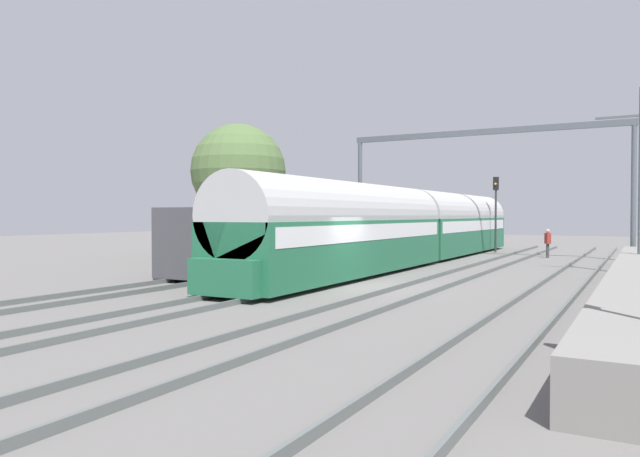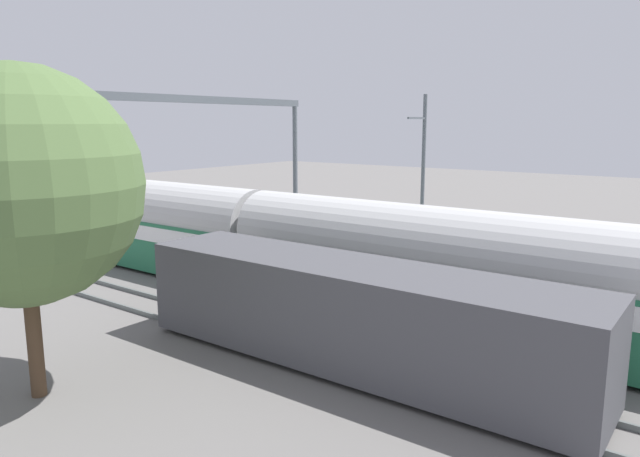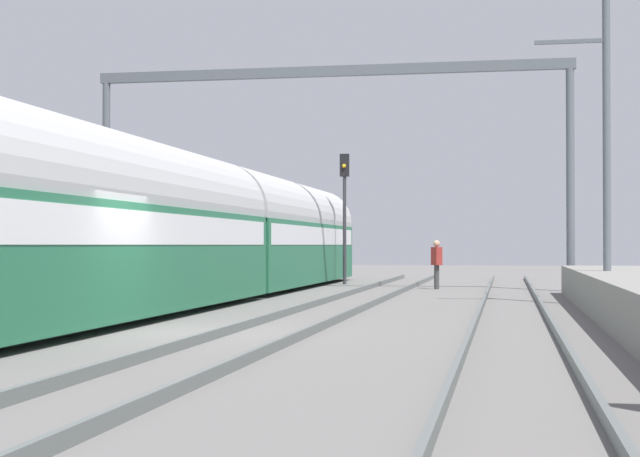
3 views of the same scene
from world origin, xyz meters
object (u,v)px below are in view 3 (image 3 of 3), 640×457
railway_signal_far (345,201)px  catenary_gantry (328,121)px  passenger_train (219,231)px  person_crossing (437,260)px

railway_signal_far → catenary_gantry: bearing=-87.8°
passenger_train → railway_signal_far: 11.43m
person_crossing → railway_signal_far: railway_signal_far is taller
person_crossing → railway_signal_far: size_ratio=0.33×
person_crossing → catenary_gantry: 6.22m
railway_signal_far → catenary_gantry: size_ratio=0.31×
railway_signal_far → catenary_gantry: (0.18, -4.69, 2.62)m
railway_signal_far → person_crossing: bearing=-44.4°
passenger_train → person_crossing: passenger_train is taller
person_crossing → railway_signal_far: bearing=11.9°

